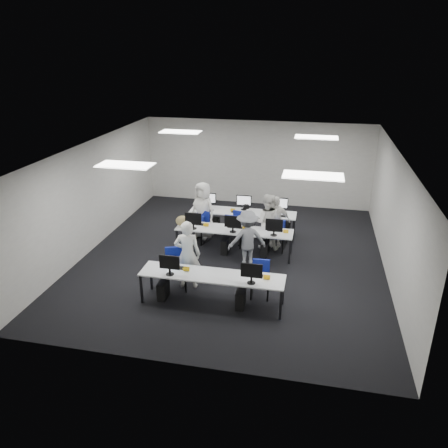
% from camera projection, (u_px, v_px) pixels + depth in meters
% --- Properties ---
extents(room, '(9.00, 9.02, 3.00)m').
position_uv_depth(room, '(233.00, 205.00, 11.43)').
color(room, black).
rests_on(room, ground).
extents(ceiling_panels, '(5.20, 4.60, 0.02)m').
position_uv_depth(ceiling_panels, '(233.00, 149.00, 10.87)').
color(ceiling_panels, white).
rests_on(ceiling_panels, room).
extents(desk_front, '(3.20, 0.70, 0.73)m').
position_uv_depth(desk_front, '(212.00, 277.00, 9.57)').
color(desk_front, white).
rests_on(desk_front, ground).
extents(desk_mid, '(3.20, 0.70, 0.73)m').
position_uv_depth(desk_mid, '(234.00, 231.00, 11.93)').
color(desk_mid, white).
rests_on(desk_mid, ground).
extents(desk_back, '(3.20, 0.70, 0.73)m').
position_uv_depth(desk_back, '(243.00, 213.00, 13.19)').
color(desk_back, white).
rests_on(desk_back, ground).
extents(equipment_front, '(2.51, 0.41, 1.19)m').
position_uv_depth(equipment_front, '(203.00, 289.00, 9.72)').
color(equipment_front, '#0B5197').
rests_on(equipment_front, desk_front).
extents(equipment_mid, '(2.91, 0.41, 1.19)m').
position_uv_depth(equipment_mid, '(227.00, 241.00, 12.07)').
color(equipment_mid, white).
rests_on(equipment_mid, desk_mid).
extents(equipment_back, '(2.91, 0.41, 1.19)m').
position_uv_depth(equipment_back, '(249.00, 223.00, 13.29)').
color(equipment_back, white).
rests_on(equipment_back, desk_back).
extents(chair_0, '(0.63, 0.65, 0.98)m').
position_uv_depth(chair_0, '(176.00, 276.00, 10.35)').
color(chair_0, navy).
rests_on(chair_0, ground).
extents(chair_1, '(0.45, 0.48, 0.85)m').
position_uv_depth(chair_1, '(260.00, 285.00, 10.03)').
color(chair_1, navy).
rests_on(chair_1, ground).
extents(chair_2, '(0.58, 0.60, 0.90)m').
position_uv_depth(chair_2, '(200.00, 232.00, 12.84)').
color(chair_2, navy).
rests_on(chair_2, ground).
extents(chair_3, '(0.58, 0.61, 0.96)m').
position_uv_depth(chair_3, '(237.00, 235.00, 12.65)').
color(chair_3, navy).
rests_on(chair_3, ground).
extents(chair_4, '(0.43, 0.47, 0.85)m').
position_uv_depth(chair_4, '(277.00, 241.00, 12.31)').
color(chair_4, navy).
rests_on(chair_4, ground).
extents(chair_5, '(0.46, 0.49, 0.83)m').
position_uv_depth(chair_5, '(201.00, 231.00, 12.97)').
color(chair_5, navy).
rests_on(chair_5, ground).
extents(chair_6, '(0.48, 0.51, 0.91)m').
position_uv_depth(chair_6, '(234.00, 233.00, 12.78)').
color(chair_6, navy).
rests_on(chair_6, ground).
extents(chair_7, '(0.49, 0.52, 0.87)m').
position_uv_depth(chair_7, '(278.00, 237.00, 12.55)').
color(chair_7, navy).
rests_on(chair_7, ground).
extents(handbag, '(0.40, 0.29, 0.30)m').
position_uv_depth(handbag, '(182.00, 221.00, 12.07)').
color(handbag, tan).
rests_on(handbag, desk_mid).
extents(student_0, '(0.66, 0.48, 1.69)m').
position_uv_depth(student_0, '(188.00, 254.00, 10.22)').
color(student_0, silver).
rests_on(student_0, ground).
extents(student_1, '(0.82, 0.66, 1.62)m').
position_uv_depth(student_1, '(267.00, 222.00, 12.22)').
color(student_1, silver).
rests_on(student_1, ground).
extents(student_2, '(0.98, 0.84, 1.71)m').
position_uv_depth(student_2, '(203.00, 210.00, 12.93)').
color(student_2, silver).
rests_on(student_2, ground).
extents(student_3, '(0.93, 0.55, 1.49)m').
position_uv_depth(student_3, '(275.00, 221.00, 12.41)').
color(student_3, silver).
rests_on(student_3, ground).
extents(photographer, '(1.14, 0.91, 1.54)m').
position_uv_depth(photographer, '(247.00, 239.00, 11.21)').
color(photographer, gray).
rests_on(photographer, ground).
extents(dslr_camera, '(0.20, 0.22, 0.10)m').
position_uv_depth(dslr_camera, '(246.00, 207.00, 11.06)').
color(dslr_camera, black).
rests_on(dslr_camera, photographer).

